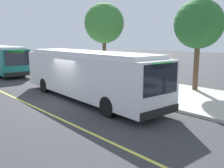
{
  "coord_description": "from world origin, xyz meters",
  "views": [
    {
      "loc": [
        12.58,
        -7.72,
        3.66
      ],
      "look_at": [
        2.53,
        1.27,
        1.2
      ],
      "focal_mm": 39.42,
      "sensor_mm": 36.0,
      "label": 1
    }
  ],
  "objects_px": {
    "transit_bus_main": "(86,73)",
    "transit_bus_second": "(2,59)",
    "pedestrian_commuter": "(148,82)",
    "waiting_bench": "(137,80)",
    "route_sign_post": "(142,67)"
  },
  "relations": [
    {
      "from": "transit_bus_main",
      "to": "transit_bus_second",
      "type": "bearing_deg",
      "value": 179.55
    },
    {
      "from": "transit_bus_second",
      "to": "pedestrian_commuter",
      "type": "xyz_separation_m",
      "value": [
        18.32,
        2.61,
        -0.5
      ]
    },
    {
      "from": "transit_bus_main",
      "to": "transit_bus_second",
      "type": "height_order",
      "value": "same"
    },
    {
      "from": "waiting_bench",
      "to": "pedestrian_commuter",
      "type": "xyz_separation_m",
      "value": [
        2.93,
        -2.25,
        0.48
      ]
    },
    {
      "from": "waiting_bench",
      "to": "route_sign_post",
      "type": "distance_m",
      "value": 3.39
    },
    {
      "from": "waiting_bench",
      "to": "transit_bus_main",
      "type": "bearing_deg",
      "value": -86.47
    },
    {
      "from": "transit_bus_main",
      "to": "route_sign_post",
      "type": "xyz_separation_m",
      "value": [
        1.97,
        2.84,
        0.34
      ]
    },
    {
      "from": "route_sign_post",
      "to": "pedestrian_commuter",
      "type": "relative_size",
      "value": 1.66
    },
    {
      "from": "transit_bus_second",
      "to": "waiting_bench",
      "type": "xyz_separation_m",
      "value": [
        15.39,
        4.86,
        -0.98
      ]
    },
    {
      "from": "transit_bus_main",
      "to": "waiting_bench",
      "type": "xyz_separation_m",
      "value": [
        -0.31,
        4.98,
        -0.98
      ]
    },
    {
      "from": "transit_bus_main",
      "to": "waiting_bench",
      "type": "relative_size",
      "value": 7.4
    },
    {
      "from": "route_sign_post",
      "to": "pedestrian_commuter",
      "type": "height_order",
      "value": "route_sign_post"
    },
    {
      "from": "transit_bus_second",
      "to": "waiting_bench",
      "type": "height_order",
      "value": "transit_bus_second"
    },
    {
      "from": "transit_bus_main",
      "to": "route_sign_post",
      "type": "relative_size",
      "value": 4.23
    },
    {
      "from": "waiting_bench",
      "to": "route_sign_post",
      "type": "bearing_deg",
      "value": -43.26
    }
  ]
}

